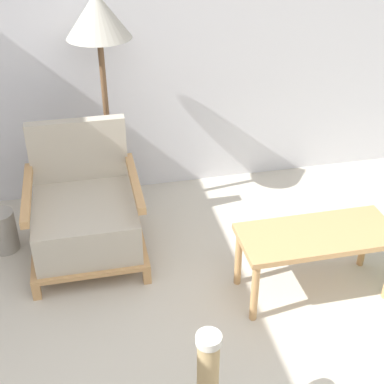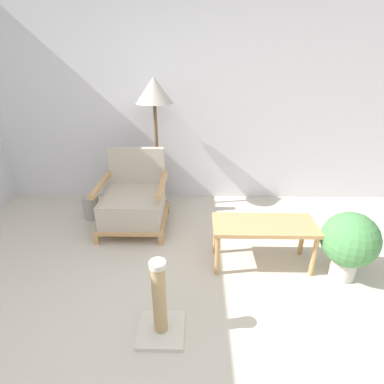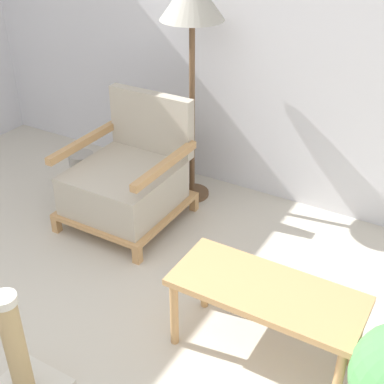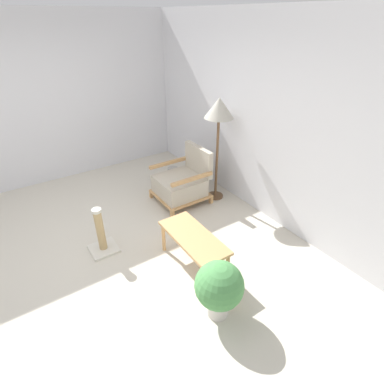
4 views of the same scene
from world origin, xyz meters
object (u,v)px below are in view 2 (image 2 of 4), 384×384
object	(u,v)px
armchair	(134,201)
floor_lamp	(154,97)
vase	(91,207)
scratching_post	(160,309)
potted_plant	(349,242)
coffee_table	(264,229)

from	to	relation	value
armchair	floor_lamp	distance (m)	1.20
vase	scratching_post	size ratio (longest dim) A/B	0.47
potted_plant	scratching_post	distance (m)	1.68
scratching_post	potted_plant	bearing A→B (deg)	21.94
scratching_post	coffee_table	bearing A→B (deg)	42.96
floor_lamp	vase	world-z (taller)	floor_lamp
floor_lamp	scratching_post	xyz separation A→B (m)	(0.24, -1.98, -1.17)
floor_lamp	vase	xyz separation A→B (m)	(-0.78, -0.34, -1.24)
armchair	coffee_table	xyz separation A→B (m)	(1.32, -0.68, 0.06)
floor_lamp	coffee_table	size ratio (longest dim) A/B	1.72
coffee_table	potted_plant	world-z (taller)	potted_plant
vase	potted_plant	world-z (taller)	potted_plant
coffee_table	potted_plant	distance (m)	0.71
armchair	floor_lamp	world-z (taller)	floor_lamp
armchair	potted_plant	world-z (taller)	armchair
scratching_post	armchair	bearing A→B (deg)	107.40
floor_lamp	vase	distance (m)	1.50
coffee_table	potted_plant	xyz separation A→B (m)	(0.69, -0.17, -0.01)
coffee_table	potted_plant	bearing A→B (deg)	-14.16
scratching_post	floor_lamp	bearing A→B (deg)	97.03
floor_lamp	coffee_table	distance (m)	1.90
floor_lamp	scratching_post	distance (m)	2.31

